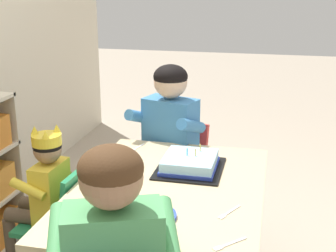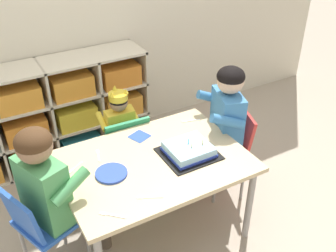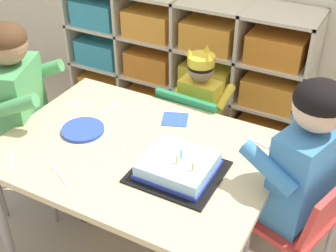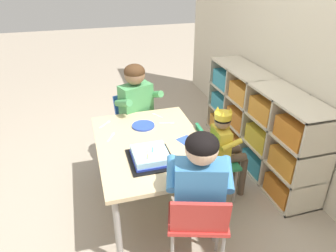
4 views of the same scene
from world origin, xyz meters
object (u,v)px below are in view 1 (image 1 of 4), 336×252
Objects in this scene: child_with_crown at (42,189)px; birthday_cake_on_tray at (190,164)px; activity_table at (168,199)px; fork_near_cake_tray at (228,213)px; fork_by_napkin at (96,235)px; classroom_chair_blue at (64,216)px; classroom_chair_guest_side at (174,164)px; fork_scattered_mid_table at (99,211)px; guest_at_table_side at (165,135)px; fork_beside_plate_stack at (136,148)px; fork_at_table_front_edge at (228,245)px; paper_plate_stack at (151,216)px.

child_with_crown is 0.72m from birthday_cake_on_tray.
fork_near_cake_tray is at bearing -122.48° from activity_table.
classroom_chair_blue is at bearing 6.19° from fork_by_napkin.
classroom_chair_guest_side is at bearing -32.54° from fork_by_napkin.
classroom_chair_blue is at bearing 149.36° from fork_scattered_mid_table.
guest_at_table_side is (0.61, 0.16, 0.09)m from activity_table.
fork_scattered_mid_table is 0.95× the size of fork_beside_plate_stack.
child_with_crown reaches higher than fork_near_cake_tray.
fork_by_napkin reaches higher than activity_table.
guest_at_table_side is (0.59, -0.36, 0.25)m from classroom_chair_blue.
fork_near_cake_tray is 0.52m from fork_by_napkin.
fork_scattered_mid_table is at bearing 119.92° from fork_at_table_front_edge.
classroom_chair_guest_side reaches higher than fork_by_napkin.
fork_scattered_mid_table is 0.18m from fork_by_napkin.
activity_table is at bearing -0.65° from paper_plate_stack.
birthday_cake_on_tray is (0.20, -0.58, 0.25)m from classroom_chair_blue.
fork_at_table_front_edge is at bearing -47.67° from guest_at_table_side.
fork_beside_plate_stack is (0.72, 0.06, 0.00)m from fork_scattered_mid_table.
birthday_cake_on_tray is at bearing -51.84° from classroom_chair_guest_side.
fork_beside_plate_stack is 1.18× the size of fork_by_napkin.
birthday_cake_on_tray is 0.58m from fork_scattered_mid_table.
classroom_chair_guest_side is 1.97× the size of birthday_cake_on_tray.
activity_table is 0.29m from paper_plate_stack.
classroom_chair_guest_side reaches higher than paper_plate_stack.
classroom_chair_guest_side is 5.28× the size of fork_scattered_mid_table.
paper_plate_stack is 0.34m from fork_at_table_front_edge.
fork_near_cake_tray is 1.17× the size of fork_at_table_front_edge.
fork_scattered_mid_table is at bearing 128.88° from fork_near_cake_tray.
child_with_crown is at bearing 104.82° from fork_near_cake_tray.
fork_beside_plate_stack is (0.22, 0.34, -0.03)m from birthday_cake_on_tray.
classroom_chair_blue reaches higher than fork_near_cake_tray.
birthday_cake_on_tray reaches higher than activity_table.
classroom_chair_blue is at bearing 59.62° from paper_plate_stack.
guest_at_table_side reaches higher than fork_scattered_mid_table.
fork_beside_plate_stack is (-0.27, 0.15, 0.18)m from classroom_chair_guest_side.
fork_by_napkin is at bearing -57.34° from fork_scattered_mid_table.
fork_by_napkin is at bearing -73.90° from classroom_chair_guest_side.
fork_at_table_front_edge is 1.04m from fork_beside_plate_stack.
activity_table is 0.52m from fork_at_table_front_edge.
guest_at_table_side is at bearing 143.79° from child_with_crown.
birthday_cake_on_tray is at bearing -6.63° from paper_plate_stack.
classroom_chair_guest_side is 0.24m from guest_at_table_side.
classroom_chair_guest_side reaches higher than classroom_chair_blue.
guest_at_table_side is at bearing -19.26° from fork_beside_plate_stack.
child_with_crown is 2.46× the size of birthday_cake_on_tray.
activity_table is at bearing -57.54° from guest_at_table_side.
fork_by_napkin is at bearing -156.48° from fork_beside_plate_stack.
fork_near_cake_tray is 0.84m from fork_beside_plate_stack.
paper_plate_stack is at bearing 66.35° from child_with_crown.
child_with_crown reaches higher than fork_scattered_mid_table.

